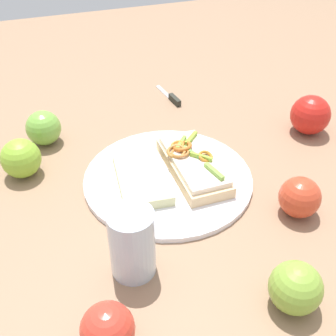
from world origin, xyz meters
The scene contains 12 objects.
ground_plane centered at (0.00, 0.00, 0.00)m, with size 2.00×2.00×0.00m, color #926F53.
plate centered at (0.00, 0.00, 0.01)m, with size 0.31×0.31×0.01m, color white.
sandwich centered at (0.00, 0.05, 0.03)m, with size 0.19×0.09×0.04m.
bread_slice_side centered at (0.00, -0.05, 0.02)m, with size 0.15×0.09×0.02m, color beige.
apple_0 centered at (0.15, 0.18, 0.03)m, with size 0.07×0.07×0.07m, color #C94126.
apple_1 centered at (-0.20, -0.20, 0.04)m, with size 0.07×0.07×0.07m, color #76B142.
apple_2 centered at (0.28, -0.17, 0.03)m, with size 0.07×0.07×0.07m, color red.
apple_3 centered at (-0.06, 0.34, 0.04)m, with size 0.08×0.08×0.08m, color red.
apple_4 centered at (0.31, 0.07, 0.04)m, with size 0.07×0.07×0.07m, color #81AA3A.
apple_5 centered at (-0.11, -0.25, 0.04)m, with size 0.07×0.07×0.07m, color #87BB32.
drinking_glass centered at (0.18, -0.11, 0.06)m, with size 0.07×0.07×0.11m, color silver.
knife centered at (-0.29, 0.11, 0.01)m, with size 0.12×0.03×0.01m.
Camera 1 is at (0.58, -0.20, 0.51)m, focal length 45.94 mm.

